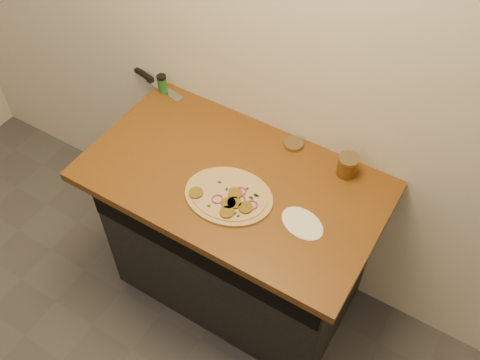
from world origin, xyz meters
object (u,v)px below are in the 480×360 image
Objects in this scene: salsa_jar at (347,166)px; spice_shaker at (162,84)px; chefs_knife at (154,82)px; pizza at (229,196)px.

salsa_jar reaches higher than spice_shaker.
spice_shaker reaches higher than chefs_knife.
salsa_jar is (0.33, 0.35, 0.04)m from pizza.
chefs_knife is 0.09m from spice_shaker.
pizza is 4.28× the size of salsa_jar.
chefs_knife is at bearing 160.64° from spice_shaker.
chefs_knife is 1.00m from salsa_jar.
pizza is 1.24× the size of chefs_knife.
pizza is 0.48m from salsa_jar.
spice_shaker is (-0.92, 0.02, -0.00)m from salsa_jar.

